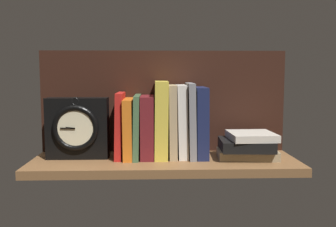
{
  "coord_description": "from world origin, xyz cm",
  "views": [
    {
      "loc": [
        -2.89,
        -111.74,
        26.02
      ],
      "look_at": [
        1.17,
        3.6,
        13.43
      ],
      "focal_mm": 40.53,
      "sensor_mm": 36.0,
      "label": 1
    }
  ],
  "objects": [
    {
      "name": "book_orange_pandolfini",
      "position": [
        -10.87,
        3.6,
        8.98
      ],
      "size": [
        2.8,
        15.82,
        17.97
      ],
      "primitive_type": "cube",
      "rotation": [
        0.0,
        -0.01,
        0.0
      ],
      "color": "orange",
      "rests_on": "ground_plane"
    },
    {
      "name": "book_red_requiem",
      "position": [
        -13.55,
        3.6,
        9.92
      ],
      "size": [
        2.56,
        13.8,
        19.89
      ],
      "primitive_type": "cube",
      "rotation": [
        0.0,
        0.03,
        0.0
      ],
      "color": "red",
      "rests_on": "ground_plane"
    },
    {
      "name": "book_maroon_dawkins",
      "position": [
        -5.2,
        3.6,
        9.41
      ],
      "size": [
        4.05,
        14.52,
        18.83
      ],
      "primitive_type": "cube",
      "rotation": [
        0.0,
        0.0,
        0.0
      ],
      "color": "maroon",
      "rests_on": "ground_plane"
    },
    {
      "name": "book_white_catcher",
      "position": [
        5.4,
        3.6,
        11.08
      ],
      "size": [
        3.42,
        12.75,
        22.23
      ],
      "primitive_type": "cube",
      "rotation": [
        0.0,
        -0.02,
        0.0
      ],
      "color": "silver",
      "rests_on": "ground_plane"
    },
    {
      "name": "back_panel",
      "position": [
        0.0,
        12.2,
        16.48
      ],
      "size": [
        79.45,
        1.2,
        32.95
      ],
      "primitive_type": "cube",
      "color": "black",
      "rests_on": "ground_plane"
    },
    {
      "name": "book_navy_bierce",
      "position": [
        11.21,
        3.6,
        10.75
      ],
      "size": [
        3.76,
        14.47,
        21.54
      ],
      "primitive_type": "cube",
      "rotation": [
        0.0,
        -0.01,
        0.0
      ],
      "color": "#192147",
      "rests_on": "ground_plane"
    },
    {
      "name": "framed_clock",
      "position": [
        -26.27,
        2.46,
        9.27
      ],
      "size": [
        18.39,
        7.56,
        18.69
      ],
      "color": "black",
      "rests_on": "ground_plane"
    },
    {
      "name": "book_tan_shortstories",
      "position": [
        2.51,
        3.6,
        11.06
      ],
      "size": [
        2.56,
        13.76,
        22.15
      ],
      "primitive_type": "cube",
      "rotation": [
        0.0,
        -0.01,
        0.0
      ],
      "color": "tan",
      "rests_on": "ground_plane"
    },
    {
      "name": "book_gray_chess",
      "position": [
        8.14,
        3.6,
        11.37
      ],
      "size": [
        2.51,
        15.03,
        22.78
      ],
      "primitive_type": "cube",
      "rotation": [
        0.0,
        -0.02,
        0.0
      ],
      "color": "gray",
      "rests_on": "ground_plane"
    },
    {
      "name": "book_yellow_seinlanguage",
      "position": [
        -0.93,
        3.6,
        11.65
      ],
      "size": [
        4.23,
        14.76,
        23.34
      ],
      "primitive_type": "cube",
      "rotation": [
        0.0,
        0.01,
        0.0
      ],
      "color": "gold",
      "rests_on": "ground_plane"
    },
    {
      "name": "ground_plane",
      "position": [
        0.0,
        0.0,
        -1.25
      ],
      "size": [
        79.45,
        25.61,
        2.5
      ],
      "primitive_type": "cube",
      "color": "brown"
    },
    {
      "name": "book_stack_side",
      "position": [
        25.18,
        -0.04,
        4.0
      ],
      "size": [
        18.29,
        14.44,
        7.96
      ],
      "color": "#9E8966",
      "rests_on": "ground_plane"
    },
    {
      "name": "book_green_romantic",
      "position": [
        -8.36,
        3.6,
        9.54
      ],
      "size": [
        2.11,
        16.01,
        19.11
      ],
      "primitive_type": "cube",
      "rotation": [
        0.0,
        0.02,
        0.0
      ],
      "color": "#476B44",
      "rests_on": "ground_plane"
    }
  ]
}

